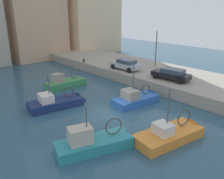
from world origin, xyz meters
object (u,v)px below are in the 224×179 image
parked_car_silver (126,64)px  parked_car_black (171,74)px  fishing_boat_navy (60,105)px  fishing_boat_orange (172,137)px  fishing_boat_blue (138,101)px  fishing_boat_green (68,85)px  mooring_bollard_mid (84,60)px  quay_streetlamp (156,43)px  fishing_boat_teal (98,146)px

parked_car_silver → parked_car_black: (0.56, -6.58, -0.03)m
fishing_boat_navy → fishing_boat_orange: size_ratio=0.97×
fishing_boat_blue → parked_car_silver: (4.94, 6.67, 1.77)m
fishing_boat_green → mooring_bollard_mid: fishing_boat_green is taller
parked_car_silver → quay_streetlamp: 5.16m
fishing_boat_green → parked_car_black: size_ratio=1.24×
fishing_boat_blue → parked_car_black: size_ratio=1.28×
fishing_boat_green → fishing_boat_teal: 13.65m
parked_car_silver → quay_streetlamp: size_ratio=0.86×
fishing_boat_orange → parked_car_black: fishing_boat_orange is taller
fishing_boat_navy → fishing_boat_blue: (6.21, -4.41, 0.03)m
quay_streetlamp → fishing_boat_orange: bearing=-137.8°
fishing_boat_navy → fishing_boat_green: bearing=50.2°
parked_car_silver → parked_car_black: parked_car_silver is taller
parked_car_silver → fishing_boat_navy: bearing=-168.6°
fishing_boat_teal → fishing_boat_orange: fishing_boat_orange is taller
fishing_boat_navy → fishing_boat_blue: 7.62m
fishing_boat_green → parked_car_black: 12.02m
fishing_boat_teal → parked_car_silver: (12.89, 10.19, 1.75)m
fishing_boat_teal → parked_car_silver: size_ratio=1.46×
quay_streetlamp → fishing_boat_green: bearing=161.8°
fishing_boat_teal → mooring_bollard_mid: fishing_boat_teal is taller
fishing_boat_green → parked_car_black: (7.92, -8.87, 1.74)m
quay_streetlamp → fishing_boat_teal: bearing=-153.1°
parked_car_silver → parked_car_black: size_ratio=0.95×
fishing_boat_blue → fishing_boat_orange: (-3.25, -6.13, -0.04)m
fishing_boat_blue → mooring_bollard_mid: bearing=75.8°
fishing_boat_green → quay_streetlamp: 12.93m
fishing_boat_teal → parked_car_silver: bearing=38.3°
fishing_boat_blue → fishing_boat_orange: size_ratio=0.92×
mooring_bollard_mid → fishing_boat_orange: bearing=-108.7°
fishing_boat_green → fishing_boat_orange: size_ratio=0.89×
mooring_bollard_mid → quay_streetlamp: 10.84m
fishing_boat_green → fishing_boat_orange: 15.10m
fishing_boat_blue → fishing_boat_navy: bearing=144.6°
fishing_boat_orange → parked_car_silver: size_ratio=1.47×
fishing_boat_teal → fishing_boat_blue: bearing=23.9°
parked_car_black → fishing_boat_navy: bearing=159.7°
parked_car_black → mooring_bollard_mid: parked_car_black is taller
parked_car_black → fishing_boat_blue: bearing=-179.2°
quay_streetlamp → fishing_boat_navy: bearing=-177.3°
fishing_boat_green → fishing_boat_teal: bearing=-113.9°
fishing_boat_green → mooring_bollard_mid: size_ratio=9.92×
parked_car_black → mooring_bollard_mid: (-1.99, 13.81, -0.39)m
fishing_boat_orange → quay_streetlamp: (12.41, 11.26, 4.36)m
parked_car_silver → fishing_boat_blue: bearing=-126.6°
fishing_boat_green → quay_streetlamp: (11.58, -3.81, 4.32)m
fishing_boat_navy → parked_car_black: bearing=-20.3°
fishing_boat_orange → fishing_boat_blue: bearing=62.0°
fishing_boat_teal → mooring_bollard_mid: bearing=56.7°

